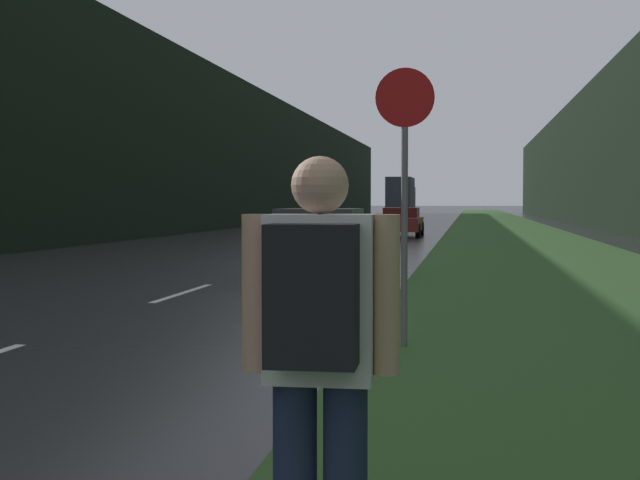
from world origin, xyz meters
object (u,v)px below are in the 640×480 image
object	(u,v)px
car_passing_far	(401,222)
delivery_truck	(401,197)
stop_sign	(405,182)
car_passing_near	(319,243)
hitchhiker_with_backpack	(319,353)

from	to	relation	value
car_passing_far	delivery_truck	world-z (taller)	delivery_truck
stop_sign	delivery_truck	distance (m)	76.24
car_passing_near	delivery_truck	size ratio (longest dim) A/B	0.49
car_passing_near	delivery_truck	xyz separation A→B (m)	(-3.57, 67.89, 1.27)
stop_sign	hitchhiker_with_backpack	bearing A→B (deg)	-88.77
stop_sign	delivery_truck	size ratio (longest dim) A/B	0.34
hitchhiker_with_backpack	car_passing_near	world-z (taller)	hitchhiker_with_backpack
car_passing_far	delivery_truck	xyz separation A→B (m)	(-3.57, 46.44, 1.33)
car_passing_far	car_passing_near	bearing A→B (deg)	90.00
delivery_truck	stop_sign	bearing A→B (deg)	-85.58
delivery_truck	hitchhiker_with_backpack	bearing A→B (deg)	-85.82
stop_sign	hitchhiker_with_backpack	xyz separation A→B (m)	(0.13, -6.12, -0.76)
stop_sign	delivery_truck	world-z (taller)	delivery_truck
stop_sign	car_passing_far	world-z (taller)	stop_sign
car_passing_near	car_passing_far	size ratio (longest dim) A/B	0.95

